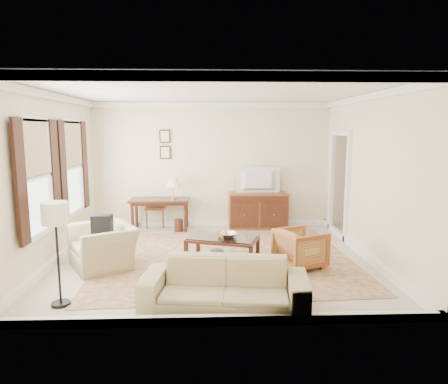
{
  "coord_description": "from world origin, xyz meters",
  "views": [
    {
      "loc": [
        -0.06,
        -6.85,
        2.27
      ],
      "look_at": [
        0.2,
        0.3,
        1.15
      ],
      "focal_mm": 32.0,
      "sensor_mm": 36.0,
      "label": 1
    }
  ],
  "objects": [
    {
      "name": "room_shell",
      "position": [
        0.0,
        0.0,
        2.47
      ],
      "size": [
        5.51,
        5.01,
        2.91
      ],
      "color": "beige",
      "rests_on": "ground"
    },
    {
      "name": "annex_bedroom",
      "position": [
        4.49,
        1.15,
        0.34
      ],
      "size": [
        3.0,
        2.7,
        2.9
      ],
      "color": "beige",
      "rests_on": "ground"
    },
    {
      "name": "window_front",
      "position": [
        -2.7,
        -0.7,
        1.55
      ],
      "size": [
        0.12,
        1.56,
        1.8
      ],
      "primitive_type": null,
      "color": "#CCB284",
      "rests_on": "room_shell"
    },
    {
      "name": "window_rear",
      "position": [
        -2.7,
        0.9,
        1.55
      ],
      "size": [
        0.12,
        1.56,
        1.8
      ],
      "primitive_type": null,
      "color": "#CCB284",
      "rests_on": "room_shell"
    },
    {
      "name": "doorway",
      "position": [
        2.71,
        1.5,
        1.08
      ],
      "size": [
        0.1,
        1.12,
        2.25
      ],
      "primitive_type": null,
      "color": "white",
      "rests_on": "room_shell"
    },
    {
      "name": "rug",
      "position": [
        0.2,
        -0.04,
        0.01
      ],
      "size": [
        4.58,
        3.98,
        0.01
      ],
      "primitive_type": "cube",
      "rotation": [
        0.0,
        0.0,
        0.05
      ],
      "color": "maroon",
      "rests_on": "room_shell"
    },
    {
      "name": "writing_desk",
      "position": [
        -1.19,
        2.07,
        0.61
      ],
      "size": [
        1.33,
        0.66,
        0.73
      ],
      "color": "#452013",
      "rests_on": "room_shell"
    },
    {
      "name": "desk_chair",
      "position": [
        -1.33,
        2.42,
        0.53
      ],
      "size": [
        0.51,
        0.51,
        1.05
      ],
      "primitive_type": null,
      "rotation": [
        0.0,
        0.0,
        -0.15
      ],
      "color": "brown",
      "rests_on": "room_shell"
    },
    {
      "name": "desk_lamp",
      "position": [
        -0.88,
        2.07,
        0.98
      ],
      "size": [
        0.32,
        0.32,
        0.5
      ],
      "primitive_type": null,
      "color": "silver",
      "rests_on": "writing_desk"
    },
    {
      "name": "framed_prints",
      "position": [
        -1.09,
        2.47,
        1.94
      ],
      "size": [
        0.25,
        0.04,
        0.68
      ],
      "primitive_type": null,
      "color": "#452013",
      "rests_on": "room_shell"
    },
    {
      "name": "sideboard",
      "position": [
        1.06,
        2.21,
        0.42
      ],
      "size": [
        1.35,
        0.52,
        0.83
      ],
      "primitive_type": "cube",
      "color": "brown",
      "rests_on": "room_shell"
    },
    {
      "name": "tv",
      "position": [
        1.06,
        2.19,
        1.31
      ],
      "size": [
        0.96,
        0.55,
        0.13
      ],
      "primitive_type": "imported",
      "rotation": [
        0.0,
        0.0,
        3.14
      ],
      "color": "black",
      "rests_on": "sideboard"
    },
    {
      "name": "coffee_table",
      "position": [
        0.16,
        -0.34,
        0.38
      ],
      "size": [
        1.3,
        0.98,
        0.49
      ],
      "rotation": [
        0.0,
        0.0,
        -0.3
      ],
      "color": "#452013",
      "rests_on": "room_shell"
    },
    {
      "name": "fruit_bowl",
      "position": [
        0.25,
        -0.36,
        0.54
      ],
      "size": [
        0.42,
        0.42,
        0.1
      ],
      "primitive_type": "imported",
      "color": "silver",
      "rests_on": "coffee_table"
    },
    {
      "name": "book_a",
      "position": [
        -0.05,
        -0.21,
        0.19
      ],
      "size": [
        0.28,
        0.1,
        0.38
      ],
      "primitive_type": "imported",
      "rotation": [
        0.0,
        0.0,
        0.24
      ],
      "color": "brown",
      "rests_on": "coffee_table"
    },
    {
      "name": "book_b",
      "position": [
        0.38,
        -0.53,
        0.19
      ],
      "size": [
        0.18,
        0.25,
        0.38
      ],
      "primitive_type": "imported",
      "rotation": [
        0.0,
        0.0,
        -0.97
      ],
      "color": "brown",
      "rests_on": "coffee_table"
    },
    {
      "name": "striped_armchair",
      "position": [
        1.44,
        -0.52,
        0.36
      ],
      "size": [
        0.88,
        0.9,
        0.71
      ],
      "primitive_type": "imported",
      "rotation": [
        0.0,
        0.0,
        1.99
      ],
      "color": "brown",
      "rests_on": "room_shell"
    },
    {
      "name": "club_armchair",
      "position": [
        -1.83,
        -0.37,
        0.47
      ],
      "size": [
        1.15,
        1.28,
        0.94
      ],
      "primitive_type": "imported",
      "rotation": [
        0.0,
        0.0,
        -1.03
      ],
      "color": "tan",
      "rests_on": "room_shell"
    },
    {
      "name": "backpack",
      "position": [
        -1.85,
        -0.34,
        0.71
      ],
      "size": [
        0.34,
        0.39,
        0.4
      ],
      "primitive_type": "cube",
      "rotation": [
        0.0,
        0.0,
        -1.08
      ],
      "color": "black",
      "rests_on": "club_armchair"
    },
    {
      "name": "sofa",
      "position": [
        0.13,
        -1.99,
        0.41
      ],
      "size": [
        2.17,
        0.87,
        0.83
      ],
      "primitive_type": "imported",
      "rotation": [
        0.0,
        0.0,
        -0.12
      ],
      "color": "tan",
      "rests_on": "room_shell"
    },
    {
      "name": "floor_lamp",
      "position": [
        -2.01,
        -1.85,
        1.13
      ],
      "size": [
        0.34,
        0.34,
        1.37
      ],
      "color": "black",
      "rests_on": "room_shell"
    }
  ]
}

